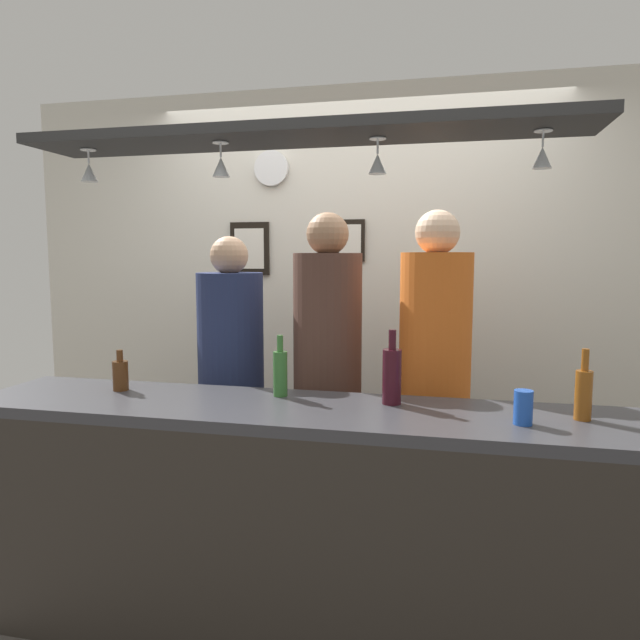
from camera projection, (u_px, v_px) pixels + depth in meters
name	position (u px, v px, depth m)	size (l,w,h in m)	color
ground_plane	(315.00, 587.00, 2.70)	(8.00, 8.00, 0.00)	#4C4742
back_wall	(355.00, 297.00, 3.62)	(4.40, 0.06, 2.60)	silver
bar_counter	(285.00, 497.00, 2.14)	(2.70, 0.55, 0.97)	#38383D
overhead_glass_rack	(297.00, 134.00, 2.18)	(2.20, 0.36, 0.04)	black
hanging_wineglass_far_left	(89.00, 171.00, 2.38)	(0.07, 0.07, 0.13)	silver
hanging_wineglass_left	(221.00, 166.00, 2.24)	(0.07, 0.07, 0.13)	silver
hanging_wineglass_center_left	(377.00, 163.00, 2.16)	(0.07, 0.07, 0.13)	silver
hanging_wineglass_center	(542.00, 156.00, 2.02)	(0.07, 0.07, 0.13)	silver
person_left_navy_shirt	(231.00, 364.00, 2.96)	(0.34, 0.34, 1.66)	#2D334C
person_middle_brown_shirt	(327.00, 354.00, 2.84)	(0.34, 0.34, 1.77)	#2D334C
person_right_orange_shirt	(435.00, 358.00, 2.72)	(0.34, 0.34, 1.77)	#2D334C
bottle_beer_amber_tall	(584.00, 393.00, 2.05)	(0.06, 0.06, 0.26)	brown
bottle_beer_green_import	(280.00, 372.00, 2.40)	(0.06, 0.06, 0.26)	#336B2D
bottle_wine_dark_red	(392.00, 375.00, 2.27)	(0.08, 0.08, 0.30)	#380F19
bottle_beer_brown_stubby	(120.00, 374.00, 2.51)	(0.07, 0.07, 0.18)	#512D14
drink_can	(523.00, 407.00, 2.00)	(0.07, 0.07, 0.12)	#1E4CB2
picture_frame_crest	(350.00, 241.00, 3.54)	(0.18, 0.02, 0.26)	black
picture_frame_caricature	(250.00, 249.00, 3.69)	(0.26, 0.02, 0.34)	black
picture_frame_lower_pair	(434.00, 270.00, 3.45)	(0.30, 0.02, 0.18)	#B29338
wall_clock	(271.00, 168.00, 3.60)	(0.22, 0.22, 0.03)	white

